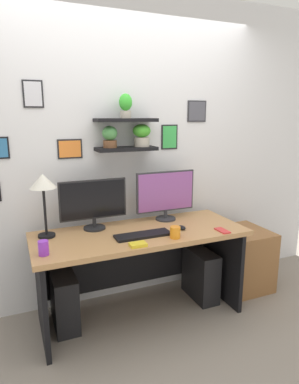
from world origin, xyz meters
The scene contains 15 objects.
ground_plane centered at (0.00, 0.00, 0.00)m, with size 8.00×8.00×0.00m, color gray.
back_wall_assembly centered at (0.00, 0.44, 1.36)m, with size 4.40×0.24×2.70m.
desk centered at (0.00, 0.06, 0.54)m, with size 1.71×0.68×0.75m.
monitor_left centered at (-0.33, 0.22, 0.97)m, with size 0.55×0.18×0.41m.
monitor_right centered at (0.33, 0.22, 0.98)m, with size 0.55×0.18×0.44m.
keyboard centered at (-0.02, -0.11, 0.76)m, with size 0.44×0.14×0.02m, color black.
computer_mouse centered at (0.33, -0.08, 0.77)m, with size 0.06×0.09×0.03m, color black.
desk_lamp centered at (-0.71, 0.17, 1.15)m, with size 0.20×0.20×0.49m.
cell_phone centered at (0.61, -0.25, 0.76)m, with size 0.07×0.14×0.01m, color red.
coffee_mug centered at (0.19, -0.24, 0.80)m, with size 0.08×0.08×0.09m, color orange.
pen_cup centered at (-0.77, -0.18, 0.80)m, with size 0.07×0.07×0.10m, color purple.
scissors_tray centered at (-0.13, -0.28, 0.76)m, with size 0.12×0.08×0.02m, color yellow.
drawer_cabinet centered at (1.11, 0.07, 0.29)m, with size 0.44×0.50×0.58m, color brown.
computer_tower_left centered at (-0.62, 0.11, 0.22)m, with size 0.18×0.40×0.45m, color black.
computer_tower_right centered at (0.62, 0.05, 0.23)m, with size 0.18×0.40×0.46m, color black.
Camera 1 is at (-0.93, -2.38, 1.66)m, focal length 31.26 mm.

